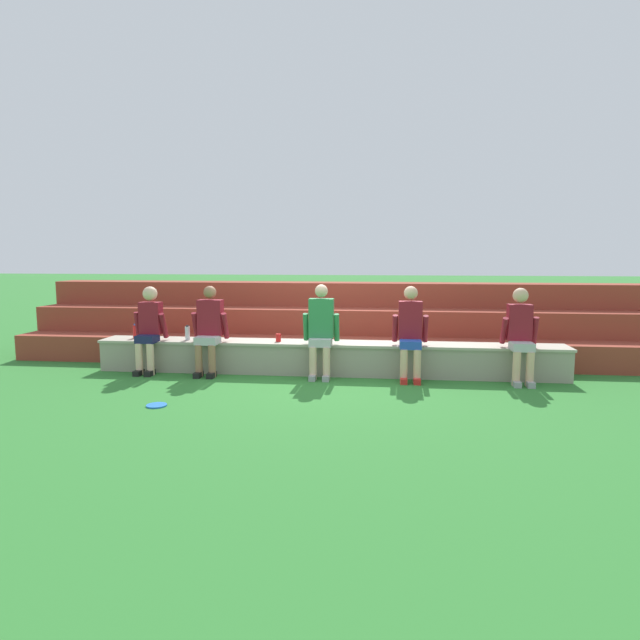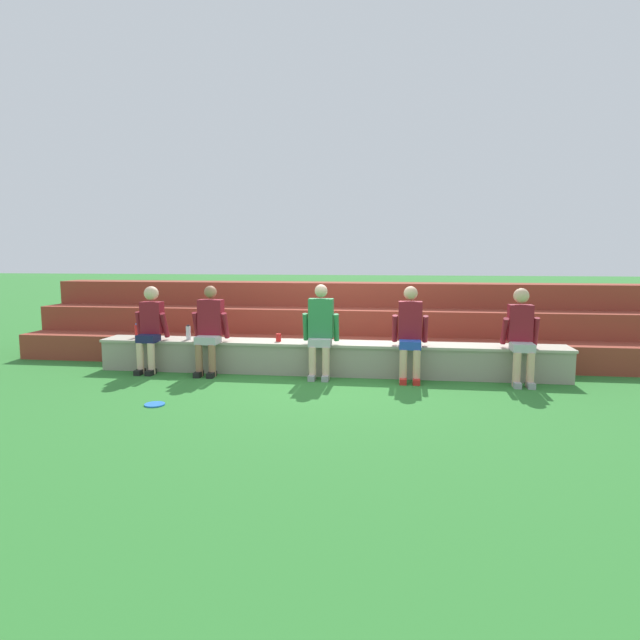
# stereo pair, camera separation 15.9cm
# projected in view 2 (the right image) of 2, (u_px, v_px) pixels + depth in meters

# --- Properties ---
(ground_plane) EXTENTS (80.00, 80.00, 0.00)m
(ground_plane) POSITION_uv_depth(u_px,v_px,m) (325.00, 377.00, 8.13)
(ground_plane) COLOR #2D752D
(stone_seating_wall) EXTENTS (7.25, 0.56, 0.50)m
(stone_seating_wall) POSITION_uv_depth(u_px,v_px,m) (327.00, 357.00, 8.35)
(stone_seating_wall) COLOR gray
(stone_seating_wall) RESTS_ON ground
(brick_bleachers) EXTENTS (11.08, 1.91, 1.32)m
(brick_bleachers) POSITION_uv_depth(u_px,v_px,m) (337.00, 328.00, 9.85)
(brick_bleachers) COLOR brown
(brick_bleachers) RESTS_ON ground
(person_far_left) EXTENTS (0.51, 0.54, 1.35)m
(person_far_left) POSITION_uv_depth(u_px,v_px,m) (150.00, 326.00, 8.44)
(person_far_left) COLOR beige
(person_far_left) RESTS_ON ground
(person_left_of_center) EXTENTS (0.56, 0.54, 1.37)m
(person_left_of_center) POSITION_uv_depth(u_px,v_px,m) (209.00, 327.00, 8.29)
(person_left_of_center) COLOR #996B4C
(person_left_of_center) RESTS_ON ground
(person_center) EXTENTS (0.55, 0.46, 1.41)m
(person_center) POSITION_uv_depth(u_px,v_px,m) (321.00, 329.00, 8.02)
(person_center) COLOR beige
(person_center) RESTS_ON ground
(person_right_of_center) EXTENTS (0.52, 0.57, 1.39)m
(person_right_of_center) POSITION_uv_depth(u_px,v_px,m) (410.00, 331.00, 7.88)
(person_right_of_center) COLOR #DBAD89
(person_right_of_center) RESTS_ON ground
(person_far_right) EXTENTS (0.51, 0.59, 1.37)m
(person_far_right) POSITION_uv_depth(u_px,v_px,m) (521.00, 333.00, 7.66)
(person_far_right) COLOR #DBAD89
(person_far_right) RESTS_ON ground
(water_bottle_center_gap) EXTENTS (0.08, 0.08, 0.23)m
(water_bottle_center_gap) POSITION_uv_depth(u_px,v_px,m) (137.00, 331.00, 8.77)
(water_bottle_center_gap) COLOR red
(water_bottle_center_gap) RESTS_ON stone_seating_wall
(water_bottle_near_left) EXTENTS (0.07, 0.07, 0.24)m
(water_bottle_near_left) POSITION_uv_depth(u_px,v_px,m) (188.00, 333.00, 8.56)
(water_bottle_near_left) COLOR silver
(water_bottle_near_left) RESTS_ON stone_seating_wall
(plastic_cup_middle) EXTENTS (0.08, 0.08, 0.12)m
(plastic_cup_middle) POSITION_uv_depth(u_px,v_px,m) (278.00, 338.00, 8.38)
(plastic_cup_middle) COLOR red
(plastic_cup_middle) RESTS_ON stone_seating_wall
(frisbee) EXTENTS (0.25, 0.25, 0.02)m
(frisbee) POSITION_uv_depth(u_px,v_px,m) (155.00, 404.00, 6.62)
(frisbee) COLOR blue
(frisbee) RESTS_ON ground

